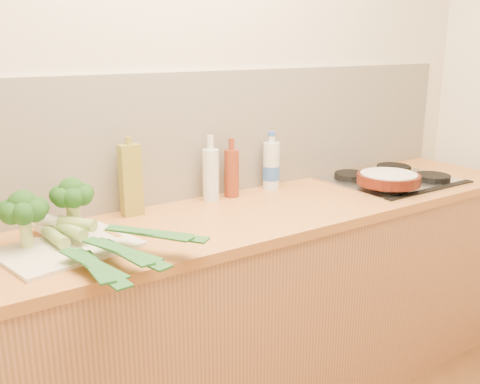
{
  "coord_description": "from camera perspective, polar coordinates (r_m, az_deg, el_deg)",
  "views": [
    {
      "loc": [
        -0.99,
        -0.49,
        1.56
      ],
      "look_at": [
        0.06,
        1.1,
        1.02
      ],
      "focal_mm": 40.0,
      "sensor_mm": 36.0,
      "label": 1
    }
  ],
  "objects": [
    {
      "name": "leek_front",
      "position": [
        1.81,
        -18.27,
        -5.22
      ],
      "size": [
        0.13,
        0.69,
        0.04
      ],
      "rotation": [
        0.0,
        0.0,
        0.09
      ],
      "color": "white",
      "rests_on": "chopping_board"
    },
    {
      "name": "counter",
      "position": [
        2.25,
        -2.85,
        -13.76
      ],
      "size": [
        3.2,
        0.62,
        0.9
      ],
      "color": "#B3784A",
      "rests_on": "ground"
    },
    {
      "name": "chopping_board",
      "position": [
        1.85,
        -17.89,
        -5.71
      ],
      "size": [
        0.47,
        0.38,
        0.01
      ],
      "primitive_type": "cube",
      "rotation": [
        0.0,
        0.0,
        0.2
      ],
      "color": "beige",
      "rests_on": "counter"
    },
    {
      "name": "broccoli_right",
      "position": [
        1.92,
        -17.48,
        -0.36
      ],
      "size": [
        0.15,
        0.15,
        0.2
      ],
      "color": "#AABC6E",
      "rests_on": "chopping_board"
    },
    {
      "name": "oil_tin",
      "position": [
        2.11,
        -11.57,
        1.29
      ],
      "size": [
        0.08,
        0.05,
        0.31
      ],
      "color": "olive",
      "rests_on": "counter"
    },
    {
      "name": "broccoli_left",
      "position": [
        1.85,
        -22.11,
        -1.74
      ],
      "size": [
        0.16,
        0.16,
        0.19
      ],
      "color": "#AABC6E",
      "rests_on": "chopping_board"
    },
    {
      "name": "leek_mid",
      "position": [
        1.79,
        -16.09,
        -4.6
      ],
      "size": [
        0.22,
        0.63,
        0.04
      ],
      "rotation": [
        0.0,
        0.0,
        0.27
      ],
      "color": "white",
      "rests_on": "chopping_board"
    },
    {
      "name": "amber_bottle",
      "position": [
        2.33,
        -0.9,
        2.13
      ],
      "size": [
        0.06,
        0.06,
        0.26
      ],
      "color": "maroon",
      "rests_on": "counter"
    },
    {
      "name": "water_bottle",
      "position": [
        2.46,
        3.35,
        2.67
      ],
      "size": [
        0.08,
        0.08,
        0.25
      ],
      "color": "silver",
      "rests_on": "counter"
    },
    {
      "name": "glass_bottle",
      "position": [
        2.27,
        -3.14,
        1.94
      ],
      "size": [
        0.07,
        0.07,
        0.28
      ],
      "color": "silver",
      "rests_on": "counter"
    },
    {
      "name": "skillet",
      "position": [
        2.5,
        15.58,
        1.41
      ],
      "size": [
        0.4,
        0.28,
        0.05
      ],
      "rotation": [
        0.0,
        0.0,
        0.35
      ],
      "color": "#47150B",
      "rests_on": "gas_hob"
    },
    {
      "name": "gas_hob",
      "position": [
        2.7,
        15.95,
        1.36
      ],
      "size": [
        0.58,
        0.5,
        0.04
      ],
      "color": "silver",
      "rests_on": "counter"
    },
    {
      "name": "room_shell",
      "position": [
        2.25,
        -6.93,
        5.69
      ],
      "size": [
        3.5,
        3.5,
        3.5
      ],
      "color": "beige",
      "rests_on": "ground"
    },
    {
      "name": "leek_back",
      "position": [
        1.82,
        -14.93,
        -3.55
      ],
      "size": [
        0.42,
        0.55,
        0.04
      ],
      "rotation": [
        0.0,
        0.0,
        0.63
      ],
      "color": "white",
      "rests_on": "chopping_board"
    }
  ]
}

